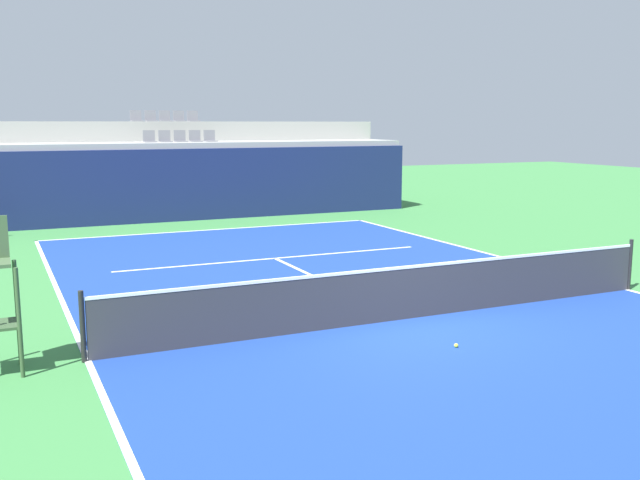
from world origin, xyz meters
TOP-DOWN VIEW (x-y plane):
  - ground_plane at (0.00, 0.00)m, footprint 80.00×80.00m
  - court_surface at (0.00, 0.00)m, footprint 11.00×24.00m
  - baseline_far at (0.00, 11.95)m, footprint 11.00×0.10m
  - sideline_left at (-5.45, 0.00)m, footprint 0.10×24.00m
  - sideline_right at (5.45, 0.00)m, footprint 0.10×24.00m
  - service_line_far at (0.00, 6.40)m, footprint 8.26×0.10m
  - centre_service_line at (0.00, 3.20)m, footprint 0.10×6.40m
  - back_wall at (0.00, 14.61)m, footprint 17.42×0.30m
  - stands_tier_lower at (0.00, 15.96)m, footprint 17.42×2.40m
  - stands_tier_upper at (0.00, 18.36)m, footprint 17.42×2.40m
  - seating_row_lower at (0.00, 16.06)m, footprint 2.73×0.44m
  - seating_row_upper at (0.00, 18.46)m, footprint 2.73×0.44m
  - tennis_net at (0.00, 0.00)m, footprint 11.08×0.08m
  - tennis_ball_0 at (-0.13, -1.75)m, footprint 0.07×0.07m

SIDE VIEW (x-z plane):
  - ground_plane at x=0.00m, z-range 0.00..0.00m
  - court_surface at x=0.00m, z-range 0.00..0.01m
  - baseline_far at x=0.00m, z-range 0.01..0.01m
  - sideline_left at x=-5.45m, z-range 0.01..0.01m
  - sideline_right at x=5.45m, z-range 0.01..0.01m
  - service_line_far at x=0.00m, z-range 0.01..0.01m
  - centre_service_line at x=0.00m, z-range 0.01..0.01m
  - tennis_ball_0 at x=-0.13m, z-range 0.01..0.08m
  - tennis_net at x=0.00m, z-range -0.03..1.04m
  - back_wall at x=0.00m, z-range 0.00..2.57m
  - stands_tier_lower at x=0.00m, z-range 0.00..2.78m
  - stands_tier_upper at x=0.00m, z-range 0.00..3.54m
  - seating_row_lower at x=0.00m, z-range 2.68..3.12m
  - seating_row_upper at x=0.00m, z-range 3.44..3.88m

